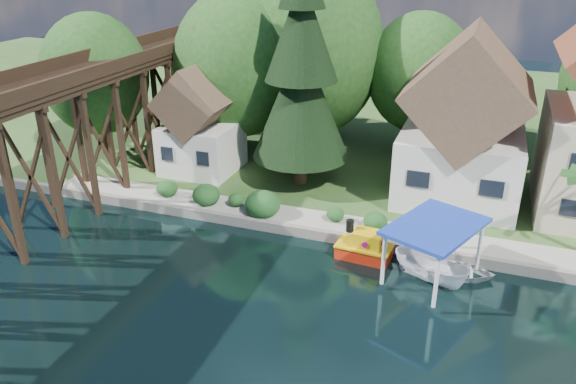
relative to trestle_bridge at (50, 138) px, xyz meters
name	(u,v)px	position (x,y,z in m)	size (l,w,h in m)	color
ground	(270,318)	(16.00, -5.17, -5.35)	(140.00, 140.00, 0.00)	black
bank	(396,116)	(16.00, 28.83, -5.10)	(140.00, 52.00, 0.50)	#27471C
seawall	(387,246)	(20.00, 2.83, -5.04)	(60.00, 0.40, 0.62)	slate
promenade	(427,238)	(22.00, 4.13, -4.82)	(50.00, 2.60, 0.06)	gray
trestle_bridge	(50,138)	(0.00, 0.00, 0.00)	(4.12, 44.18, 9.30)	black
house_left	(463,129)	(23.00, 10.83, -0.21)	(7.64, 8.64, 11.02)	silver
shed	(201,126)	(5.00, 9.33, -1.52)	(5.09, 5.40, 7.85)	silver
bg_trees	(387,72)	(17.00, 16.08, 1.94)	(49.90, 13.30, 10.57)	#382314
shrubs	(255,201)	(11.40, 4.09, -4.12)	(15.76, 2.47, 1.70)	#18441A
conifer	(301,72)	(12.57, 9.43, 2.96)	(6.58, 6.58, 16.21)	#382314
tugboat	(365,247)	(18.94, 1.66, -4.69)	(3.14, 1.89, 2.19)	red
boat_white_a	(460,270)	(24.04, 1.55, -4.98)	(2.54, 3.55, 0.74)	white
boat_canopy	(432,258)	(22.62, 0.46, -3.93)	(5.24, 6.10, 3.31)	white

